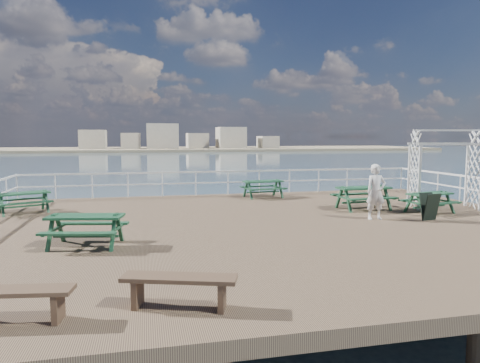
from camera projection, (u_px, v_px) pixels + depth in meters
The scene contains 13 objects.
ground at pixel (271, 229), 12.91m from camera, with size 18.00×14.00×0.30m, color brown.
sea_backdrop at pixel (193, 146), 145.81m from camera, with size 300.00×300.00×9.20m.
railing at pixel (249, 186), 15.28m from camera, with size 17.77×13.76×1.10m.
picnic_table_a at pixel (23, 198), 14.72m from camera, with size 2.06×1.89×0.81m.
picnic_table_b at pixel (263, 185), 18.51m from camera, with size 1.86×1.57×0.83m.
picnic_table_c at pixel (430, 198), 14.75m from camera, with size 1.84×1.60×0.79m.
picnic_table_d at pixel (86, 224), 10.23m from camera, with size 2.00×1.73×0.85m.
picnic_table_e at pixel (363, 193), 15.47m from camera, with size 1.97×1.62×0.92m.
flat_bench_near at pixel (179, 284), 6.53m from camera, with size 1.81×0.94×0.51m.
flat_bench_far at pixel (11, 297), 6.02m from camera, with size 1.75×0.65×0.49m.
trellis_arbor at pixel (444, 173), 15.69m from camera, with size 2.58×1.86×2.89m.
sandwich_board at pixel (430, 207), 13.42m from camera, with size 0.60×0.49×0.88m.
person at pixel (376, 192), 13.54m from camera, with size 0.64×0.42×1.76m, color silver.
Camera 1 is at (-3.67, -12.18, 2.62)m, focal length 32.00 mm.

